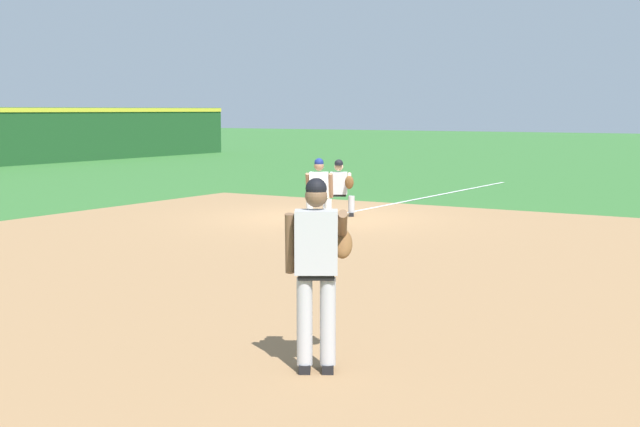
# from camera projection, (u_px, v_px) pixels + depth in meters

# --- Properties ---
(ground_plane) EXTENTS (160.00, 160.00, 0.00)m
(ground_plane) POSITION_uv_depth(u_px,v_px,m) (324.00, 218.00, 20.63)
(ground_plane) COLOR #336B2D
(infield_dirt_patch) EXTENTS (18.00, 18.00, 0.01)m
(infield_dirt_patch) POSITION_uv_depth(u_px,v_px,m) (321.00, 263.00, 14.55)
(infield_dirt_patch) COLOR #9E754C
(infield_dirt_patch) RESTS_ON ground
(foul_line_stripe) EXTENTS (11.85, 0.10, 0.00)m
(foul_line_stripe) POSITION_uv_depth(u_px,v_px,m) (431.00, 196.00, 25.63)
(foul_line_stripe) COLOR white
(foul_line_stripe) RESTS_ON ground
(first_base_bag) EXTENTS (0.38, 0.38, 0.09)m
(first_base_bag) POSITION_uv_depth(u_px,v_px,m) (324.00, 216.00, 20.62)
(first_base_bag) COLOR white
(first_base_bag) RESTS_ON ground
(baseball) EXTENTS (0.07, 0.07, 0.07)m
(baseball) POSITION_uv_depth(u_px,v_px,m) (345.00, 247.00, 16.04)
(baseball) COLOR white
(baseball) RESTS_ON ground
(pitcher) EXTENTS (0.84, 0.57, 1.86)m
(pitcher) POSITION_uv_depth(u_px,v_px,m) (318.00, 263.00, 8.39)
(pitcher) COLOR black
(pitcher) RESTS_ON ground
(first_baseman) EXTENTS (0.82, 1.02, 1.34)m
(first_baseman) POSITION_uv_depth(u_px,v_px,m) (340.00, 185.00, 20.78)
(first_baseman) COLOR black
(first_baseman) RESTS_ON ground
(baserunner) EXTENTS (0.61, 0.67, 1.46)m
(baserunner) POSITION_uv_depth(u_px,v_px,m) (319.00, 189.00, 19.15)
(baserunner) COLOR black
(baserunner) RESTS_ON ground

